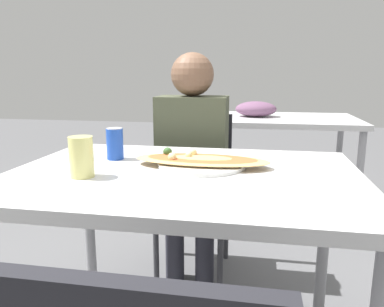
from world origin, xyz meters
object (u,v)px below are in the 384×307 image
at_px(dining_table, 184,192).
at_px(person_seated, 192,150).
at_px(pizza_main, 201,161).
at_px(soda_can, 115,144).
at_px(drink_glass, 81,157).
at_px(chair_far_seated, 196,184).

relative_size(dining_table, person_seated, 1.01).
distance_m(pizza_main, soda_can, 0.36).
height_order(person_seated, pizza_main, person_seated).
xyz_separation_m(dining_table, soda_can, (-0.31, 0.14, 0.14)).
relative_size(pizza_main, soda_can, 4.04).
relative_size(person_seated, drink_glass, 8.94).
relative_size(person_seated, pizza_main, 2.39).
bearing_deg(drink_glass, pizza_main, 30.35).
xyz_separation_m(pizza_main, drink_glass, (-0.36, -0.21, 0.05)).
bearing_deg(dining_table, pizza_main, 61.86).
bearing_deg(chair_far_seated, person_seated, 90.00).
xyz_separation_m(person_seated, drink_glass, (-0.23, -0.78, 0.13)).
distance_m(chair_far_seated, soda_can, 0.74).
relative_size(chair_far_seated, pizza_main, 1.74).
distance_m(dining_table, drink_glass, 0.37).
bearing_deg(dining_table, person_seated, 97.61).
xyz_separation_m(person_seated, soda_can, (-0.22, -0.51, 0.12)).
distance_m(chair_far_seated, person_seated, 0.25).
xyz_separation_m(chair_far_seated, drink_glass, (-0.23, -0.89, 0.35)).
distance_m(chair_far_seated, drink_glass, 0.98).
height_order(person_seated, drink_glass, person_seated).
bearing_deg(chair_far_seated, dining_table, 96.49).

